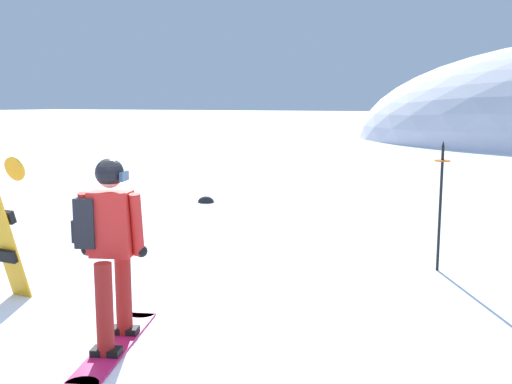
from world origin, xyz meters
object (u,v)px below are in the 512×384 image
object	(u,v)px
spare_snowboard	(6,229)
rock_dark	(206,202)
snowboarder_main	(109,248)
piste_marker_near	(441,197)

from	to	relation	value
spare_snowboard	rock_dark	distance (m)	6.73
snowboarder_main	piste_marker_near	size ratio (longest dim) A/B	1.02
snowboarder_main	spare_snowboard	world-z (taller)	snowboarder_main
snowboarder_main	piste_marker_near	world-z (taller)	same
snowboarder_main	piste_marker_near	distance (m)	4.41
snowboarder_main	rock_dark	world-z (taller)	snowboarder_main
spare_snowboard	rock_dark	world-z (taller)	spare_snowboard
spare_snowboard	piste_marker_near	xyz separation A→B (m)	(4.12, 3.31, 0.17)
rock_dark	spare_snowboard	bearing A→B (deg)	-78.21
spare_snowboard	piste_marker_near	distance (m)	5.29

